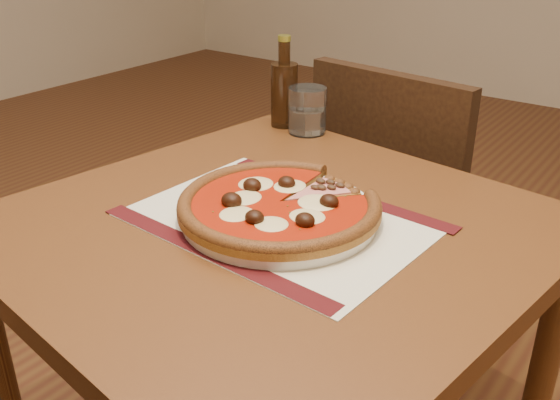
{
  "coord_description": "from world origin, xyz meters",
  "views": [
    {
      "loc": [
        1.48,
        -1.26,
        1.21
      ],
      "look_at": [
        0.95,
        -0.53,
        0.78
      ],
      "focal_mm": 40.0,
      "sensor_mm": 36.0,
      "label": 1
    }
  ],
  "objects_px": {
    "water_glass": "(307,110)",
    "table": "(273,275)",
    "chair_far": "(403,211)",
    "bottle": "(284,91)",
    "pizza": "(279,203)",
    "plate": "(279,215)"
  },
  "relations": [
    {
      "from": "chair_far",
      "to": "bottle",
      "type": "bearing_deg",
      "value": 54.62
    },
    {
      "from": "chair_far",
      "to": "water_glass",
      "type": "xyz_separation_m",
      "value": [
        -0.14,
        -0.24,
        0.3
      ]
    },
    {
      "from": "chair_far",
      "to": "water_glass",
      "type": "height_order",
      "value": "chair_far"
    },
    {
      "from": "table",
      "to": "plate",
      "type": "xyz_separation_m",
      "value": [
        0.01,
        0.01,
        0.11
      ]
    },
    {
      "from": "water_glass",
      "to": "bottle",
      "type": "bearing_deg",
      "value": 172.16
    },
    {
      "from": "pizza",
      "to": "water_glass",
      "type": "distance_m",
      "value": 0.44
    },
    {
      "from": "plate",
      "to": "water_glass",
      "type": "xyz_separation_m",
      "value": [
        -0.21,
        0.38,
        0.04
      ]
    },
    {
      "from": "table",
      "to": "pizza",
      "type": "height_order",
      "value": "pizza"
    },
    {
      "from": "chair_far",
      "to": "bottle",
      "type": "relative_size",
      "value": 4.3
    },
    {
      "from": "water_glass",
      "to": "bottle",
      "type": "relative_size",
      "value": 0.5
    },
    {
      "from": "table",
      "to": "bottle",
      "type": "height_order",
      "value": "bottle"
    },
    {
      "from": "pizza",
      "to": "chair_far",
      "type": "bearing_deg",
      "value": 95.87
    },
    {
      "from": "water_glass",
      "to": "chair_far",
      "type": "bearing_deg",
      "value": 59.3
    },
    {
      "from": "pizza",
      "to": "water_glass",
      "type": "bearing_deg",
      "value": 118.19
    },
    {
      "from": "bottle",
      "to": "plate",
      "type": "bearing_deg",
      "value": -54.95
    },
    {
      "from": "chair_far",
      "to": "bottle",
      "type": "xyz_separation_m",
      "value": [
        -0.21,
        -0.23,
        0.33
      ]
    },
    {
      "from": "water_glass",
      "to": "table",
      "type": "bearing_deg",
      "value": -63.14
    },
    {
      "from": "chair_far",
      "to": "water_glass",
      "type": "distance_m",
      "value": 0.41
    },
    {
      "from": "table",
      "to": "water_glass",
      "type": "xyz_separation_m",
      "value": [
        -0.2,
        0.39,
        0.15
      ]
    },
    {
      "from": "table",
      "to": "water_glass",
      "type": "distance_m",
      "value": 0.46
    },
    {
      "from": "plate",
      "to": "bottle",
      "type": "distance_m",
      "value": 0.48
    },
    {
      "from": "plate",
      "to": "pizza",
      "type": "xyz_separation_m",
      "value": [
        -0.0,
        -0.0,
        0.02
      ]
    }
  ]
}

